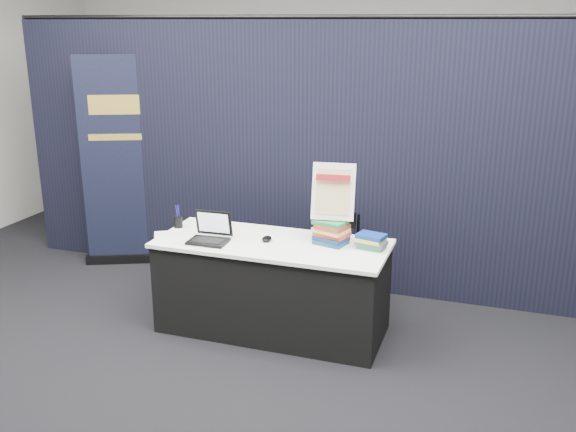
% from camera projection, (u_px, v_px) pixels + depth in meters
% --- Properties ---
extents(floor, '(8.00, 8.00, 0.00)m').
position_uv_depth(floor, '(247.00, 362.00, 4.69)').
color(floor, black).
rests_on(floor, ground).
extents(wall_back, '(8.00, 0.02, 3.50)m').
position_uv_depth(wall_back, '(370.00, 75.00, 7.79)').
color(wall_back, '#B6B5AC').
rests_on(wall_back, floor).
extents(drape_partition, '(6.00, 0.08, 2.40)m').
position_uv_depth(drape_partition, '(312.00, 158.00, 5.78)').
color(drape_partition, black).
rests_on(drape_partition, floor).
extents(display_table, '(1.80, 0.75, 0.75)m').
position_uv_depth(display_table, '(272.00, 286.00, 5.07)').
color(display_table, black).
rests_on(display_table, floor).
extents(laptop, '(0.31, 0.25, 0.23)m').
position_uv_depth(laptop, '(210.00, 235.00, 4.96)').
color(laptop, black).
rests_on(laptop, display_table).
extents(mouse, '(0.08, 0.12, 0.04)m').
position_uv_depth(mouse, '(267.00, 239.00, 4.98)').
color(mouse, black).
rests_on(mouse, display_table).
extents(brochure_left, '(0.38, 0.35, 0.00)m').
position_uv_depth(brochure_left, '(174.00, 235.00, 5.12)').
color(brochure_left, white).
rests_on(brochure_left, display_table).
extents(brochure_mid, '(0.32, 0.26, 0.00)m').
position_uv_depth(brochure_mid, '(193.00, 242.00, 4.94)').
color(brochure_mid, silver).
rests_on(brochure_mid, display_table).
extents(brochure_right, '(0.36, 0.28, 0.00)m').
position_uv_depth(brochure_right, '(238.00, 237.00, 5.05)').
color(brochure_right, white).
rests_on(brochure_right, display_table).
extents(pen_cup, '(0.07, 0.07, 0.10)m').
position_uv_depth(pen_cup, '(178.00, 222.00, 5.29)').
color(pen_cup, black).
rests_on(pen_cup, display_table).
extents(book_stack_tall, '(0.27, 0.24, 0.19)m').
position_uv_depth(book_stack_tall, '(331.00, 232.00, 4.90)').
color(book_stack_tall, '#18495C').
rests_on(book_stack_tall, display_table).
extents(book_stack_short, '(0.24, 0.20, 0.12)m').
position_uv_depth(book_stack_short, '(371.00, 241.00, 4.79)').
color(book_stack_short, '#1F7541').
rests_on(book_stack_short, display_table).
extents(info_sign, '(0.34, 0.18, 0.44)m').
position_uv_depth(info_sign, '(333.00, 192.00, 4.83)').
color(info_sign, black).
rests_on(info_sign, book_stack_tall).
extents(pullup_banner, '(0.85, 0.45, 2.08)m').
position_uv_depth(pullup_banner, '(125.00, 175.00, 6.36)').
color(pullup_banner, black).
rests_on(pullup_banner, floor).
extents(stacking_chair, '(0.49, 0.51, 0.83)m').
position_uv_depth(stacking_chair, '(333.00, 254.00, 5.53)').
color(stacking_chair, black).
rests_on(stacking_chair, floor).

